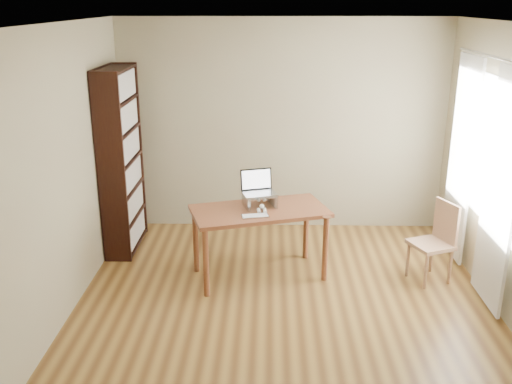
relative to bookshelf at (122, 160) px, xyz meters
The scene contains 10 objects.
room 2.43m from the bookshelf, 39.52° to the right, with size 4.04×4.54×2.64m.
bookshelf is the anchor object (origin of this frame).
curtains 3.83m from the bookshelf, 11.30° to the right, with size 0.03×1.90×2.25m.
desk 1.79m from the bookshelf, 25.06° to the right, with size 1.51×1.06×0.75m.
laptop_stand 1.73m from the bookshelf, 22.64° to the right, with size 0.32×0.25×0.13m.
laptop 1.70m from the bookshelf, 20.81° to the right, with size 0.39×0.37×0.24m.
keyboard 1.84m from the bookshelf, 31.87° to the right, with size 0.29×0.17×0.02m.
coaster 2.46m from the bookshelf, 22.95° to the right, with size 0.09×0.09×0.01m, color brown.
cat 1.73m from the bookshelf, 21.58° to the right, with size 0.25×0.49×0.16m.
chair 3.55m from the bookshelf, 13.16° to the right, with size 0.50×0.49×0.84m.
Camera 1 is at (-0.15, -4.65, 2.78)m, focal length 40.00 mm.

